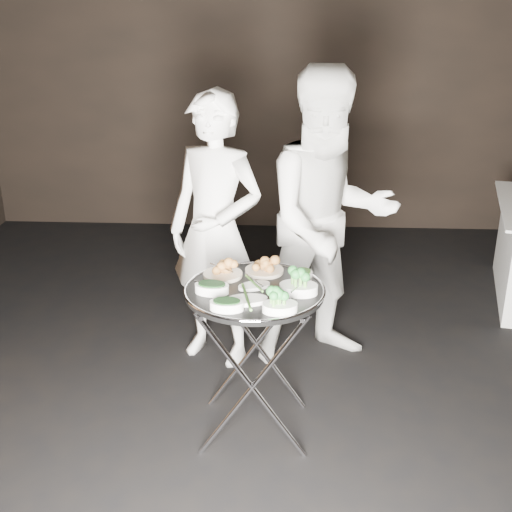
{
  "coord_description": "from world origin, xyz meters",
  "views": [
    {
      "loc": [
        -0.02,
        -2.79,
        2.16
      ],
      "look_at": [
        -0.18,
        0.25,
        0.95
      ],
      "focal_mm": 45.0,
      "sensor_mm": 36.0,
      "label": 1
    }
  ],
  "objects_px": {
    "tray_stand": "(254,355)",
    "serving_tray": "(254,291)",
    "waiter_left": "(216,232)",
    "waiter_right": "(329,221)"
  },
  "relations": [
    {
      "from": "tray_stand",
      "to": "serving_tray",
      "type": "relative_size",
      "value": 1.16
    },
    {
      "from": "waiter_left",
      "to": "waiter_right",
      "type": "xyz_separation_m",
      "value": [
        0.69,
        0.04,
        0.07
      ]
    },
    {
      "from": "serving_tray",
      "to": "waiter_left",
      "type": "relative_size",
      "value": 0.41
    },
    {
      "from": "tray_stand",
      "to": "waiter_right",
      "type": "relative_size",
      "value": 0.44
    },
    {
      "from": "waiter_right",
      "to": "waiter_left",
      "type": "bearing_deg",
      "value": 164.43
    },
    {
      "from": "serving_tray",
      "to": "waiter_left",
      "type": "xyz_separation_m",
      "value": [
        -0.28,
        0.78,
        0.03
      ]
    },
    {
      "from": "tray_stand",
      "to": "serving_tray",
      "type": "distance_m",
      "value": 0.36
    },
    {
      "from": "waiter_left",
      "to": "tray_stand",
      "type": "bearing_deg",
      "value": -46.73
    },
    {
      "from": "serving_tray",
      "to": "waiter_right",
      "type": "height_order",
      "value": "waiter_right"
    },
    {
      "from": "tray_stand",
      "to": "serving_tray",
      "type": "height_order",
      "value": "serving_tray"
    }
  ]
}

